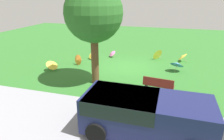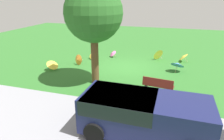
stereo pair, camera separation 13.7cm
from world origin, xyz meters
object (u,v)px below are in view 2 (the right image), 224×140
Objects in this scene: parasol_orange_0 at (78,60)px; park_bench at (158,86)px; parasol_yellow_3 at (183,57)px; parasol_yellow_2 at (93,55)px; parasol_yellow_0 at (53,64)px; van_dark at (140,112)px; parasol_yellow_1 at (158,54)px; parasol_blue_0 at (178,64)px; parasol_pink_0 at (113,53)px; shade_tree at (93,14)px.

park_bench is at bearing 153.46° from parasol_orange_0.
parasol_yellow_2 is at bearing 11.81° from parasol_yellow_3.
park_bench is 1.91× the size of parasol_yellow_2.
parasol_orange_0 is at bearing -125.64° from parasol_yellow_0.
van_dark is 9.68m from parasol_yellow_1.
park_bench is 1.62× the size of parasol_yellow_0.
parasol_yellow_1 is 6.38m from parasol_orange_0.
parasol_yellow_3 is (-7.54, -3.04, 0.04)m from parasol_orange_0.
parasol_blue_0 is (-8.24, -2.26, 0.09)m from parasol_yellow_0.
parasol_yellow_1 is (0.16, -9.66, -0.47)m from van_dark.
parasol_pink_0 is at bearing 3.98° from parasol_yellow_3.
shade_tree is at bearing 61.01° from parasol_yellow_1.
shade_tree is 6.82× the size of parasol_orange_0.
parasol_blue_0 is (-6.55, 0.91, 0.16)m from parasol_yellow_2.
shade_tree is 7.42m from parasol_yellow_1.
shade_tree is 6.69m from parasol_blue_0.
van_dark is at bearing 143.94° from parasol_yellow_0.
van_dark reaches higher than parasol_blue_0.
parasol_yellow_1 is 0.84× the size of parasol_blue_0.
parasol_yellow_0 is (3.57, -1.05, -3.55)m from shade_tree.
park_bench is at bearing 126.36° from parasol_pink_0.
parasol_yellow_1 is at bearing -163.58° from parasol_yellow_2.
parasol_blue_0 is (0.43, 2.37, 0.10)m from parasol_yellow_3.
parasol_pink_0 is 0.71× the size of parasol_blue_0.
shade_tree is at bearing 132.77° from parasol_orange_0.
park_bench is 1.47× the size of parasol_blue_0.
parasol_yellow_3 is (-6.98, -1.46, 0.06)m from parasol_yellow_2.
parasol_orange_0 reaches higher than parasol_pink_0.
parasol_pink_0 is (-1.92, -2.65, -0.05)m from parasol_orange_0.
park_bench is at bearing 76.93° from parasol_yellow_3.
parasol_yellow_0 is at bearing -36.06° from van_dark.
parasol_yellow_0 is 1.28× the size of parasol_pink_0.
park_bench is 7.24m from parasol_yellow_2.
parasol_yellow_1 is (0.53, -6.13, -0.03)m from park_bench.
van_dark is 0.82× the size of shade_tree.
parasol_yellow_0 is at bearing 34.65° from parasol_yellow_1.
parasol_yellow_3 is (-1.42, -6.10, -0.03)m from park_bench.
parasol_yellow_0 is 5.22m from parasol_pink_0.
park_bench is 1.76× the size of parasol_yellow_1.
parasol_yellow_2 reaches higher than parasol_pink_0.
parasol_yellow_0 is 9.83m from parasol_yellow_3.
parasol_yellow_2 is at bearing -109.52° from parasol_orange_0.
parasol_pink_0 is at bearing -67.48° from van_dark.
parasol_yellow_2 is at bearing -7.92° from parasol_blue_0.
parasol_pink_0 is at bearing -84.42° from shade_tree.
parasol_orange_0 is at bearing -48.90° from van_dark.
parasol_pink_0 is at bearing -125.86° from parasol_orange_0.
shade_tree is 5.99× the size of parasol_yellow_1.
parasol_yellow_1 is at bearing -0.69° from parasol_yellow_3.
parasol_yellow_2 is (5.19, -8.18, -0.54)m from van_dark.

